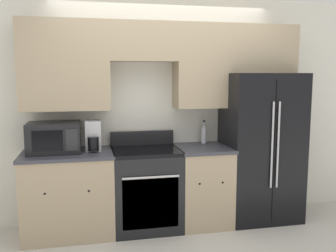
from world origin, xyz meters
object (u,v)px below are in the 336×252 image
(refrigerator, at_px, (258,146))
(bottle, at_px, (204,134))
(oven_range, at_px, (146,188))
(microwave, at_px, (54,137))

(refrigerator, relative_size, bottle, 6.26)
(oven_range, bearing_deg, microwave, 177.53)
(refrigerator, distance_m, microwave, 2.34)
(refrigerator, height_order, bottle, refrigerator)
(oven_range, relative_size, refrigerator, 0.61)
(oven_range, bearing_deg, bottle, 16.64)
(refrigerator, height_order, microwave, refrigerator)
(refrigerator, xyz_separation_m, microwave, (-2.33, -0.04, 0.19))
(oven_range, relative_size, bottle, 3.83)
(microwave, relative_size, bottle, 1.95)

